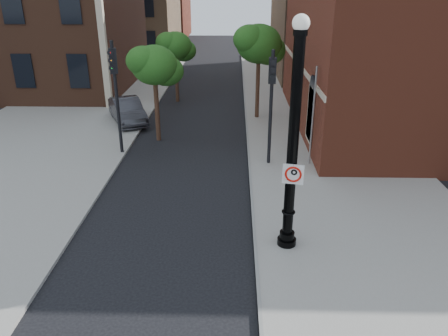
{
  "coord_description": "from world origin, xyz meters",
  "views": [
    {
      "loc": [
        1.36,
        -11.17,
        7.87
      ],
      "look_at": [
        1.02,
        2.0,
        2.21
      ],
      "focal_mm": 35.0,
      "sensor_mm": 36.0,
      "label": 1
    }
  ],
  "objects_px": {
    "parked_car": "(127,111)",
    "traffic_signal_left": "(115,80)",
    "traffic_signal_right": "(272,90)",
    "lamppost": "(292,152)",
    "no_parking_sign": "(293,174)"
  },
  "relations": [
    {
      "from": "traffic_signal_left",
      "to": "traffic_signal_right",
      "type": "distance_m",
      "value": 7.23
    },
    {
      "from": "traffic_signal_right",
      "to": "lamppost",
      "type": "bearing_deg",
      "value": -84.74
    },
    {
      "from": "lamppost",
      "to": "traffic_signal_left",
      "type": "xyz_separation_m",
      "value": [
        -7.25,
        8.0,
        0.39
      ]
    },
    {
      "from": "parked_car",
      "to": "traffic_signal_left",
      "type": "xyz_separation_m",
      "value": [
        0.89,
        -5.21,
        2.94
      ]
    },
    {
      "from": "parked_car",
      "to": "traffic_signal_right",
      "type": "relative_size",
      "value": 0.85
    },
    {
      "from": "traffic_signal_left",
      "to": "traffic_signal_right",
      "type": "xyz_separation_m",
      "value": [
        7.13,
        -1.2,
        -0.14
      ]
    },
    {
      "from": "no_parking_sign",
      "to": "traffic_signal_left",
      "type": "bearing_deg",
      "value": 143.14
    },
    {
      "from": "no_parking_sign",
      "to": "parked_car",
      "type": "distance_m",
      "value": 15.8
    },
    {
      "from": "parked_car",
      "to": "traffic_signal_left",
      "type": "distance_m",
      "value": 6.05
    },
    {
      "from": "traffic_signal_left",
      "to": "traffic_signal_right",
      "type": "bearing_deg",
      "value": -22.74
    },
    {
      "from": "no_parking_sign",
      "to": "lamppost",
      "type": "bearing_deg",
      "value": 113.43
    },
    {
      "from": "lamppost",
      "to": "traffic_signal_left",
      "type": "distance_m",
      "value": 10.8
    },
    {
      "from": "no_parking_sign",
      "to": "traffic_signal_left",
      "type": "xyz_separation_m",
      "value": [
        -7.28,
        8.17,
        1.02
      ]
    },
    {
      "from": "traffic_signal_left",
      "to": "traffic_signal_right",
      "type": "relative_size",
      "value": 1.04
    },
    {
      "from": "lamppost",
      "to": "traffic_signal_right",
      "type": "relative_size",
      "value": 1.36
    }
  ]
}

